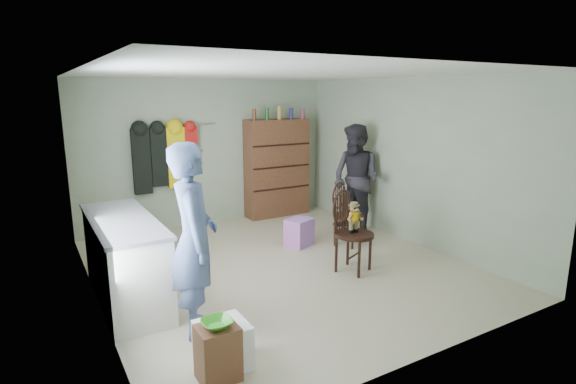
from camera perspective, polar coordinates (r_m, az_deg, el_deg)
ground_plane at (r=6.08m, az=-1.08°, el=-9.39°), size 5.00×5.00×0.00m
room_walls at (r=6.16m, az=-3.60°, el=6.04°), size 5.00×5.00×5.00m
counter at (r=5.30m, az=-19.98°, el=-8.07°), size 0.64×1.86×0.94m
stool at (r=3.85m, az=-8.89°, el=-19.55°), size 0.32×0.28×0.46m
bowl at (r=3.72m, az=-9.03°, el=-16.16°), size 0.24×0.24×0.06m
plastic_tub at (r=4.01m, az=-8.28°, el=-18.72°), size 0.41×0.39×0.39m
chair_front at (r=5.81m, az=7.96°, el=-4.26°), size 0.62×0.62×1.06m
chair_far at (r=6.84m, az=7.29°, el=-2.48°), size 0.57×0.57×0.96m
striped_bag at (r=6.81m, az=1.43°, el=-5.13°), size 0.48×0.43×0.41m
person_left at (r=4.30m, az=-11.86°, el=-5.98°), size 0.60×0.76×1.84m
person_right at (r=7.40m, az=8.63°, el=1.62°), size 0.83×0.98×1.78m
dresser at (r=8.37m, az=-1.41°, el=3.11°), size 1.20×0.39×2.04m
coat_rack at (r=7.62m, az=-15.54°, el=4.35°), size 1.42×0.12×1.09m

